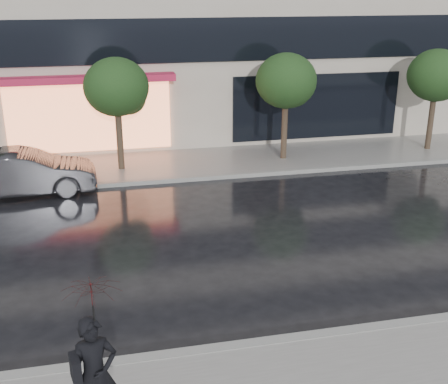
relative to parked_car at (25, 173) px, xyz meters
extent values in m
plane|color=black|center=(6.04, -8.30, -0.71)|extent=(120.00, 120.00, 0.00)
cube|color=slate|center=(6.04, 1.95, -0.65)|extent=(60.00, 3.50, 0.12)
cube|color=gray|center=(6.04, -9.30, -0.64)|extent=(60.00, 0.25, 0.14)
cube|color=gray|center=(6.04, 0.20, -0.64)|extent=(60.00, 0.25, 0.14)
cube|color=black|center=(6.04, 3.64, 3.59)|extent=(28.00, 0.12, 1.60)
cube|color=#FF8C59|center=(2.04, 3.62, 0.89)|extent=(6.00, 0.10, 2.60)
cube|color=#B21B3F|center=(2.04, 3.29, 2.34)|extent=(6.40, 0.70, 0.25)
cube|color=black|center=(11.04, 3.64, 0.89)|extent=(7.00, 0.10, 2.60)
cylinder|color=#33261C|center=(3.04, 1.70, 0.39)|extent=(0.22, 0.22, 2.20)
ellipsoid|color=black|center=(3.04, 1.70, 2.29)|extent=(2.20, 2.20, 1.98)
sphere|color=black|center=(3.44, 1.90, 1.89)|extent=(1.20, 1.20, 1.20)
cylinder|color=#33261C|center=(9.04, 1.70, 0.39)|extent=(0.22, 0.22, 2.20)
ellipsoid|color=black|center=(9.04, 1.70, 2.29)|extent=(2.20, 2.20, 1.98)
sphere|color=black|center=(9.44, 1.90, 1.89)|extent=(1.20, 1.20, 1.20)
cylinder|color=#33261C|center=(15.04, 1.70, 0.39)|extent=(0.22, 0.22, 2.20)
ellipsoid|color=black|center=(15.04, 1.70, 2.29)|extent=(2.20, 2.20, 1.98)
sphere|color=black|center=(15.44, 1.90, 1.89)|extent=(1.20, 1.20, 1.20)
imported|color=black|center=(0.00, 0.00, 0.00)|extent=(4.39, 1.67, 1.43)
imported|color=black|center=(2.12, -10.75, 0.31)|extent=(0.73, 0.56, 1.80)
imported|color=black|center=(2.18, -10.73, 1.40)|extent=(0.98, 0.99, 0.76)
cylinder|color=black|center=(2.18, -10.73, 0.97)|extent=(0.02, 0.02, 0.90)
cube|color=black|center=(1.88, -10.86, 0.52)|extent=(0.19, 0.35, 0.38)
camera|label=1|loc=(2.49, -17.56, 5.50)|focal=45.00mm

